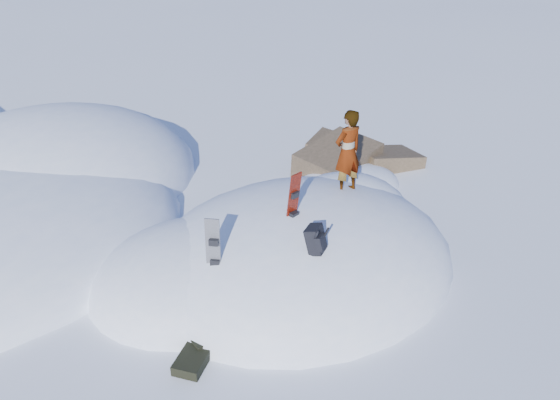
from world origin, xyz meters
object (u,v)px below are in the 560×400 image
snowboard_red (293,206)px  snowboard_dark (214,254)px  backpack (316,240)px  person (348,152)px

snowboard_red → snowboard_dark: size_ratio=1.05×
snowboard_red → backpack: bearing=-114.6°
snowboard_dark → backpack: bearing=11.8°
snowboard_red → snowboard_dark: snowboard_red is taller
backpack → person: person is taller
snowboard_dark → backpack: 1.89m
person → snowboard_dark: bearing=8.8°
snowboard_red → snowboard_dark: (-1.85, -0.19, -0.36)m
snowboard_dark → person: person is taller
snowboard_red → person: size_ratio=0.80×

